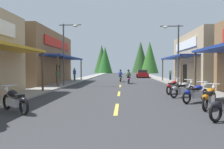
{
  "coord_description": "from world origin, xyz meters",
  "views": [
    {
      "loc": [
        0.27,
        0.47,
        1.73
      ],
      "look_at": [
        -1.29,
        28.51,
        0.81
      ],
      "focal_mm": 31.95,
      "sensor_mm": 36.0,
      "label": 1
    }
  ],
  "objects": [
    {
      "name": "rider_cruising_lead",
      "position": [
        0.87,
        22.64,
        0.66
      ],
      "size": [
        0.6,
        2.14,
        1.57
      ],
      "rotation": [
        0.0,
        0.0,
        1.61
      ],
      "color": "black",
      "rests_on": "ground"
    },
    {
      "name": "storefront_right_far",
      "position": [
        10.03,
        22.57,
        2.71
      ],
      "size": [
        7.89,
        9.78,
        5.42
      ],
      "color": "tan",
      "rests_on": "ground"
    },
    {
      "name": "treeline_backdrop",
      "position": [
        2.03,
        69.86,
        5.2
      ],
      "size": [
        22.16,
        12.09,
        11.32
      ],
      "color": "#2E5523",
      "rests_on": "ground"
    },
    {
      "name": "rider_cruising_trailing",
      "position": [
        -0.07,
        25.52,
        0.66
      ],
      "size": [
        0.61,
        2.14,
        1.57
      ],
      "rotation": [
        0.0,
        0.0,
        1.65
      ],
      "color": "black",
      "rests_on": "ground"
    },
    {
      "name": "parked_car_curbside",
      "position": [
        3.75,
        36.8,
        0.69
      ],
      "size": [
        2.16,
        4.35,
        1.4
      ],
      "rotation": [
        0.0,
        0.0,
        1.54
      ],
      "color": "#B21919",
      "rests_on": "ground"
    },
    {
      "name": "ground",
      "position": [
        0.0,
        26.73,
        -0.05
      ],
      "size": [
        9.89,
        83.47,
        0.1
      ],
      "primitive_type": "cube",
      "color": "#38383A"
    },
    {
      "name": "sidewalk_left",
      "position": [
        -5.99,
        26.73,
        0.06
      ],
      "size": [
        2.08,
        83.47,
        0.12
      ],
      "primitive_type": "cube",
      "color": "#9E9991",
      "rests_on": "ground"
    },
    {
      "name": "motorcycle_parked_right_3",
      "position": [
        3.92,
        10.64,
        0.49
      ],
      "size": [
        1.77,
        1.36,
        1.04
      ],
      "rotation": [
        0.0,
        0.0,
        0.64
      ],
      "color": "black",
      "rests_on": "ground"
    },
    {
      "name": "motorcycle_parked_right_2",
      "position": [
        3.98,
        9.19,
        0.49
      ],
      "size": [
        1.32,
        1.8,
        1.04
      ],
      "rotation": [
        0.0,
        0.0,
        0.95
      ],
      "color": "black",
      "rests_on": "ground"
    },
    {
      "name": "streetlamp_right",
      "position": [
        5.02,
        19.14,
        3.74
      ],
      "size": [
        2.08,
        0.3,
        5.68
      ],
      "color": "#474C51",
      "rests_on": "ground"
    },
    {
      "name": "pedestrian_strolling",
      "position": [
        -5.93,
        25.58,
        1.01
      ],
      "size": [
        0.37,
        0.54,
        1.73
      ],
      "rotation": [
        0.0,
        0.0,
        5.91
      ],
      "color": "#3F593F",
      "rests_on": "ground"
    },
    {
      "name": "sidewalk_right",
      "position": [
        5.99,
        26.73,
        0.06
      ],
      "size": [
        2.08,
        83.47,
        0.12
      ],
      "primitive_type": "cube",
      "color": "gray",
      "rests_on": "ground"
    },
    {
      "name": "pedestrian_browsing",
      "position": [
        -5.59,
        18.15,
        1.01
      ],
      "size": [
        0.4,
        0.51,
        1.74
      ],
      "rotation": [
        0.0,
        0.0,
        2.62
      ],
      "color": "#726659",
      "rests_on": "ground"
    },
    {
      "name": "pedestrian_waiting",
      "position": [
        6.64,
        27.69,
        0.89
      ],
      "size": [
        0.37,
        0.54,
        1.55
      ],
      "rotation": [
        0.0,
        0.0,
        3.5
      ],
      "color": "black",
      "rests_on": "ground"
    },
    {
      "name": "motorcycle_parked_left_2",
      "position": [
        -3.92,
        7.94,
        0.49
      ],
      "size": [
        1.77,
        1.37,
        1.04
      ],
      "rotation": [
        0.0,
        0.0,
        2.49
      ],
      "color": "black",
      "rests_on": "ground"
    },
    {
      "name": "streetlamp_left",
      "position": [
        -5.02,
        19.04,
        3.86
      ],
      "size": [
        2.08,
        0.3,
        5.88
      ],
      "color": "#474C51",
      "rests_on": "ground"
    },
    {
      "name": "storefront_left_far",
      "position": [
        -11.29,
        22.42,
        2.83
      ],
      "size": [
        10.4,
        11.16,
        5.66
      ],
      "color": "olive",
      "rests_on": "ground"
    },
    {
      "name": "motorcycle_parked_right_5",
      "position": [
        3.63,
        14.06,
        0.49
      ],
      "size": [
        1.31,
        1.81,
        1.04
      ],
      "rotation": [
        0.0,
        0.0,
        0.96
      ],
      "color": "black",
      "rests_on": "ground"
    },
    {
      "name": "centerline_dashes",
      "position": [
        0.0,
        31.69,
        0.01
      ],
      "size": [
        0.16,
        60.39,
        0.01
      ],
      "color": "#E0C64C",
      "rests_on": "ground"
    },
    {
      "name": "motorcycle_parked_right_4",
      "position": [
        3.8,
        12.47,
        0.49
      ],
      "size": [
        1.83,
        1.29,
        1.04
      ],
      "rotation": [
        0.0,
        0.0,
        0.6
      ],
      "color": "black",
      "rests_on": "ground"
    }
  ]
}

